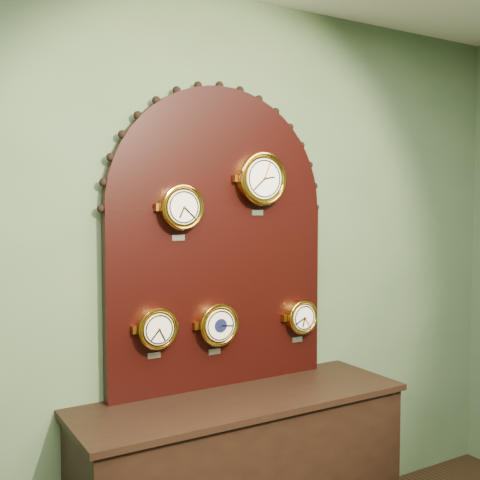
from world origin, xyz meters
TOP-DOWN VIEW (x-y plane):
  - wall_back at (0.00, 2.50)m, footprint 4.00×0.00m
  - display_board at (0.00, 2.45)m, footprint 1.26×0.06m
  - roman_clock at (-0.24, 2.38)m, footprint 0.22×0.08m
  - arabic_clock at (0.20, 2.38)m, footprint 0.27×0.08m
  - hygrometer at (-0.37, 2.38)m, footprint 0.20×0.08m
  - barometer at (-0.05, 2.38)m, footprint 0.21×0.08m
  - tide_clock at (0.46, 2.38)m, footprint 0.18×0.08m

SIDE VIEW (x-z plane):
  - tide_clock at x=0.46m, z-range 1.02..1.26m
  - barometer at x=-0.05m, z-range 1.02..1.29m
  - hygrometer at x=-0.37m, z-range 1.05..1.30m
  - wall_back at x=0.00m, z-range -0.60..3.40m
  - display_board at x=0.00m, z-range 0.86..2.39m
  - roman_clock at x=-0.24m, z-range 1.60..1.87m
  - arabic_clock at x=0.20m, z-range 1.72..2.04m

